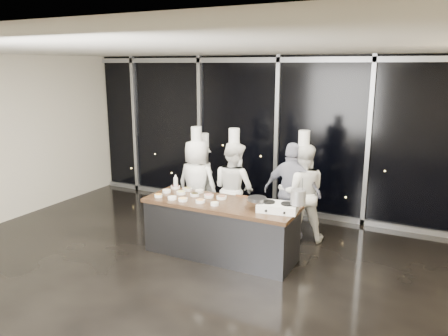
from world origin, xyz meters
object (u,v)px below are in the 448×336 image
Objects in this scene: frying_pan at (256,199)px; chef_far_left at (204,183)px; stock_pot at (298,197)px; guest at (292,192)px; demo_counter at (220,229)px; stove at (278,207)px; chef_center at (234,188)px; chef_right at (302,192)px; chef_left at (197,184)px.

frying_pan is 2.09m from chef_far_left.
stock_pot is 0.13× the size of guest.
chef_far_left is at bearing 128.76° from demo_counter.
stove is 0.35m from stock_pot.
chef_center is at bearing 179.39° from chef_far_left.
demo_counter is at bearing 148.63° from chef_far_left.
guest reaches higher than stove.
frying_pan is at bearing 54.06° from chef_right.
chef_left is 1.11× the size of guest.
chef_right reaches higher than demo_counter.
chef_left reaches higher than chef_far_left.
chef_right is at bearing -167.01° from chef_left.
chef_center is 1.00× the size of chef_right.
chef_center reaches higher than stove.
chef_left is at bearing -12.43° from chef_right.
chef_left is 0.74m from chef_center.
chef_center is (0.74, 0.05, 0.00)m from chef_left.
guest is at bearing 89.89° from stove.
guest is (0.80, 1.15, 0.41)m from demo_counter.
chef_center reaches higher than guest.
chef_far_left is at bearing -22.44° from chef_right.
guest is at bearing 111.84° from stock_pot.
stove is 0.34m from frying_pan.
stock_pot is (1.25, 0.02, 0.70)m from demo_counter.
frying_pan is (0.64, -0.07, 0.61)m from demo_counter.
stock_pot is at bearing 171.59° from chef_far_left.
chef_left is (0.03, -0.33, 0.07)m from chef_far_left.
guest reaches higher than demo_counter.
chef_right is at bearing -159.87° from chef_far_left.
chef_center reaches higher than chef_far_left.
chef_far_left is 1.78m from guest.
stock_pot is at bearing 161.20° from chef_left.
frying_pan is (-0.32, -0.06, 0.10)m from stove.
chef_center is at bearing -8.35° from chef_right.
chef_far_left is at bearing 139.65° from stove.
chef_left is at bearing 9.09° from guest.
demo_counter is at bearing 125.29° from chef_center.
frying_pan is 1.35m from chef_right.
stock_pot is 0.12× the size of chef_far_left.
chef_right is (0.31, 1.30, -0.20)m from frying_pan.
demo_counter is 11.30× the size of stock_pot.
stove is (0.96, -0.01, 0.51)m from demo_counter.
chef_right reaches higher than chef_far_left.
chef_far_left reaches higher than stove.
guest reaches higher than stock_pot.
chef_far_left reaches higher than guest.
stove is 0.36× the size of chef_far_left.
chef_far_left is (-1.62, 1.30, -0.28)m from frying_pan.
chef_right is (0.15, 0.08, -0.00)m from guest.
frying_pan is at bearing 83.18° from guest.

